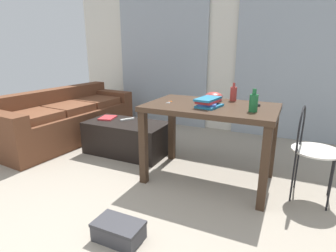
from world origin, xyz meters
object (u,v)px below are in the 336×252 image
at_px(wire_chair, 309,142).
at_px(tv_remote_on_table, 256,104).
at_px(scissors, 170,102).
at_px(craft_table, 211,117).
at_px(magazine, 108,118).
at_px(bottle_near, 233,94).
at_px(bowl, 214,96).
at_px(book_stack, 208,102).
at_px(couch, 66,120).
at_px(tv_remote_primary, 127,119).
at_px(shoebox, 119,231).
at_px(bottle_far, 254,102).
at_px(coffee_table, 127,138).

bearing_deg(wire_chair, tv_remote_on_table, 163.48).
bearing_deg(scissors, craft_table, 6.39).
bearing_deg(magazine, bottle_near, -13.42).
relative_size(bowl, tv_remote_on_table, 1.10).
bearing_deg(book_stack, tv_remote_on_table, 36.12).
distance_m(wire_chair, book_stack, 0.95).
distance_m(book_stack, tv_remote_on_table, 0.49).
relative_size(couch, tv_remote_primary, 11.28).
height_order(book_stack, magazine, book_stack).
relative_size(craft_table, shoebox, 3.52).
height_order(bottle_near, tv_remote_primary, bottle_near).
xyz_separation_m(bottle_far, shoebox, (-0.71, -1.07, -0.81)).
xyz_separation_m(tv_remote_on_table, tv_remote_primary, (-1.62, 0.17, -0.38)).
bearing_deg(craft_table, tv_remote_on_table, 25.82).
bearing_deg(wire_chair, shoebox, -134.10).
bearing_deg(magazine, bottle_far, -25.47).
bearing_deg(magazine, wire_chair, -19.33).
xyz_separation_m(book_stack, shoebox, (-0.30, -1.09, -0.77)).
height_order(tv_remote_primary, magazine, same).
bearing_deg(shoebox, bowl, 79.57).
height_order(bottle_far, book_stack, bottle_far).
bearing_deg(bowl, scissors, -145.54).
bearing_deg(coffee_table, bottle_far, -13.46).
height_order(couch, book_stack, book_stack).
relative_size(bottle_far, magazine, 0.84).
height_order(bowl, magazine, bowl).
height_order(craft_table, bowl, bowl).
height_order(wire_chair, bottle_near, bottle_near).
relative_size(tv_remote_on_table, scissors, 1.39).
bearing_deg(scissors, tv_remote_primary, 153.01).
distance_m(couch, tv_remote_primary, 1.07).
bearing_deg(shoebox, couch, 142.74).
xyz_separation_m(bottle_near, tv_remote_on_table, (0.25, -0.11, -0.06)).
bearing_deg(book_stack, couch, 169.35).
xyz_separation_m(couch, bowl, (2.25, -0.12, 0.54)).
relative_size(couch, book_stack, 6.92).
xyz_separation_m(craft_table, shoebox, (-0.30, -1.18, -0.61)).
height_order(bowl, tv_remote_on_table, bowl).
height_order(scissors, magazine, scissors).
distance_m(craft_table, tv_remote_on_table, 0.45).
distance_m(wire_chair, scissors, 1.34).
bearing_deg(coffee_table, scissors, -22.46).
relative_size(bottle_far, scissors, 1.66).
distance_m(craft_table, bottle_near, 0.39).
bearing_deg(wire_chair, couch, 174.73).
xyz_separation_m(coffee_table, bottle_near, (1.33, 0.03, 0.67)).
distance_m(tv_remote_on_table, tv_remote_primary, 1.68).
height_order(bottle_near, book_stack, bottle_near).
xyz_separation_m(wire_chair, book_stack, (-0.89, -0.14, 0.30)).
bearing_deg(book_stack, magazine, 164.68).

